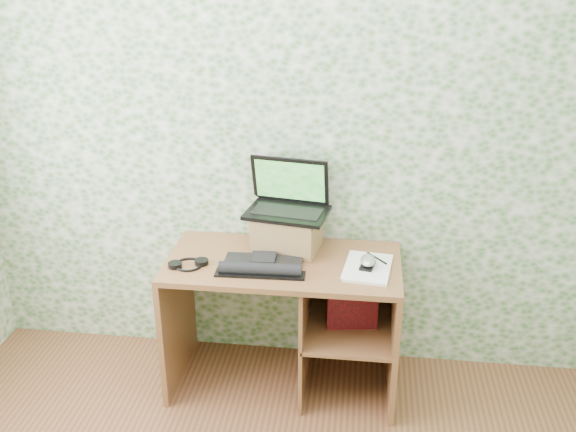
# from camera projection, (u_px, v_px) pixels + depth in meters

# --- Properties ---
(wall_back) EXTENTS (3.50, 0.00, 3.50)m
(wall_back) POSITION_uv_depth(u_px,v_px,m) (291.00, 140.00, 3.35)
(wall_back) COLOR silver
(wall_back) RESTS_ON ground
(desk) EXTENTS (1.20, 0.60, 0.75)m
(desk) POSITION_uv_depth(u_px,v_px,m) (299.00, 304.00, 3.41)
(desk) COLOR brown
(desk) RESTS_ON floor
(riser) EXTENTS (0.37, 0.32, 0.20)m
(riser) POSITION_uv_depth(u_px,v_px,m) (287.00, 232.00, 3.38)
(riser) COLOR olive
(riser) RESTS_ON desk
(laptop) EXTENTS (0.46, 0.36, 0.28)m
(laptop) POSITION_uv_depth(u_px,v_px,m) (288.00, 200.00, 3.35)
(laptop) COLOR black
(laptop) RESTS_ON riser
(keyboard) EXTENTS (0.45, 0.23, 0.06)m
(keyboard) POSITION_uv_depth(u_px,v_px,m) (262.00, 265.00, 3.19)
(keyboard) COLOR black
(keyboard) RESTS_ON desk
(headphones) EXTENTS (0.19, 0.19, 0.02)m
(headphones) POSITION_uv_depth(u_px,v_px,m) (188.00, 264.00, 3.23)
(headphones) COLOR black
(headphones) RESTS_ON desk
(notepad) EXTENTS (0.26, 0.35, 0.01)m
(notepad) POSITION_uv_depth(u_px,v_px,m) (367.00, 268.00, 3.20)
(notepad) COLOR white
(notepad) RESTS_ON desk
(mouse) EXTENTS (0.10, 0.13, 0.04)m
(mouse) POSITION_uv_depth(u_px,v_px,m) (368.00, 263.00, 3.19)
(mouse) COLOR #B6B6B9
(mouse) RESTS_ON notepad
(pen) EXTENTS (0.10, 0.12, 0.01)m
(pen) POSITION_uv_depth(u_px,v_px,m) (377.00, 258.00, 3.27)
(pen) COLOR black
(pen) RESTS_ON notepad
(red_box) EXTENTS (0.27, 0.12, 0.31)m
(red_box) POSITION_uv_depth(u_px,v_px,m) (352.00, 300.00, 3.32)
(red_box) COLOR maroon
(red_box) RESTS_ON desk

